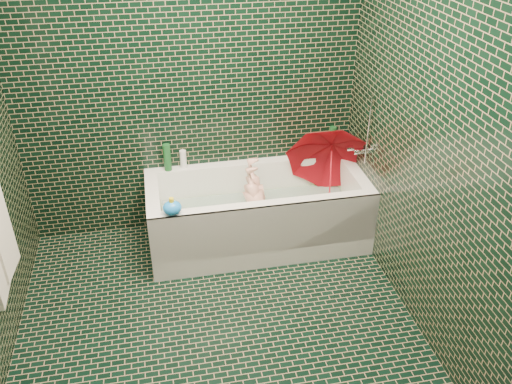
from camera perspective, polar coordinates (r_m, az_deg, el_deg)
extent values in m
plane|color=black|center=(3.64, -3.73, -15.21)|extent=(2.80, 2.80, 0.00)
plane|color=black|center=(4.15, -7.13, 11.49)|extent=(2.80, 0.00, 2.80)
plane|color=black|center=(1.79, 1.64, -19.51)|extent=(2.80, 0.00, 2.80)
plane|color=black|center=(3.26, 18.78, 4.35)|extent=(0.00, 2.80, 2.80)
cube|color=white|center=(4.41, 0.14, -4.21)|extent=(1.70, 0.75, 0.15)
cube|color=white|center=(4.53, -0.68, 0.97)|extent=(1.70, 0.10, 0.40)
cube|color=white|center=(3.99, 1.08, -3.64)|extent=(1.70, 0.10, 0.40)
cube|color=white|center=(4.46, 10.26, -0.09)|extent=(0.10, 0.55, 0.40)
cube|color=white|center=(4.20, -10.62, -2.33)|extent=(0.10, 0.55, 0.40)
cube|color=white|center=(4.01, 1.19, -4.84)|extent=(1.70, 0.02, 0.55)
cube|color=green|center=(4.37, 0.14, -3.34)|extent=(1.35, 0.47, 0.01)
cube|color=silver|center=(4.29, 0.14, -1.76)|extent=(1.48, 0.53, 0.00)
cylinder|color=silver|center=(4.29, 11.10, 4.29)|extent=(0.14, 0.05, 0.05)
cylinder|color=silver|center=(4.32, 9.83, 4.57)|extent=(0.05, 0.04, 0.04)
cylinder|color=silver|center=(4.11, 11.78, 6.39)|extent=(0.01, 0.01, 0.55)
imported|color=#F5AF99|center=(4.26, 0.32, -1.85)|extent=(0.88, 0.55, 0.32)
imported|color=red|center=(4.27, 7.87, 2.17)|extent=(1.01, 1.04, 0.94)
imported|color=white|center=(4.58, 8.54, 3.82)|extent=(0.12, 0.12, 0.25)
imported|color=#4D1D6F|center=(4.64, 8.79, 4.15)|extent=(0.11, 0.11, 0.21)
imported|color=#164D20|center=(4.57, 7.59, 3.84)|extent=(0.15, 0.15, 0.18)
cylinder|color=#164D20|center=(4.57, 8.02, 5.42)|extent=(0.06, 0.06, 0.24)
cylinder|color=silver|center=(4.59, 9.08, 5.16)|extent=(0.05, 0.05, 0.19)
cylinder|color=#164D20|center=(4.32, -9.33, 3.60)|extent=(0.06, 0.06, 0.22)
cylinder|color=white|center=(4.35, -7.67, 3.44)|extent=(0.07, 0.07, 0.15)
ellipsoid|color=yellow|center=(4.55, 6.68, 4.23)|extent=(0.11, 0.10, 0.07)
sphere|color=yellow|center=(4.53, 7.17, 4.67)|extent=(0.05, 0.05, 0.05)
cone|color=orange|center=(4.53, 7.47, 4.62)|extent=(0.02, 0.03, 0.02)
ellipsoid|color=#1A7FF0|center=(3.78, -8.82, -1.66)|extent=(0.15, 0.14, 0.10)
cylinder|color=yellow|center=(3.75, -8.89, -0.89)|extent=(0.03, 0.03, 0.04)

